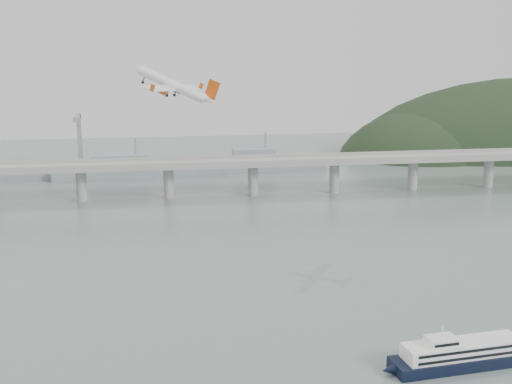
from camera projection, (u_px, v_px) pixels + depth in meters
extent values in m
plane|color=slate|center=(282.00, 342.00, 214.90)|extent=(900.00, 900.00, 0.00)
cube|color=gray|center=(219.00, 164.00, 403.04)|extent=(800.00, 22.00, 2.20)
cube|color=gray|center=(221.00, 163.00, 392.48)|extent=(800.00, 0.60, 1.80)
cube|color=gray|center=(218.00, 157.00, 412.71)|extent=(800.00, 0.60, 1.80)
cylinder|color=gray|center=(81.00, 185.00, 393.80)|extent=(6.00, 6.00, 21.00)
cylinder|color=gray|center=(169.00, 183.00, 401.06)|extent=(6.00, 6.00, 21.00)
cylinder|color=gray|center=(253.00, 180.00, 408.32)|extent=(6.00, 6.00, 21.00)
cylinder|color=gray|center=(334.00, 177.00, 415.57)|extent=(6.00, 6.00, 21.00)
cylinder|color=gray|center=(413.00, 175.00, 422.83)|extent=(6.00, 6.00, 21.00)
cylinder|color=gray|center=(489.00, 172.00, 430.09)|extent=(6.00, 6.00, 21.00)
ellipsoid|color=black|center=(421.00, 169.00, 551.26)|extent=(140.00, 110.00, 96.00)
cube|color=gray|center=(137.00, 171.00, 462.01)|extent=(110.55, 21.43, 8.00)
cube|color=gray|center=(120.00, 160.00, 458.61)|extent=(39.01, 16.73, 8.00)
cylinder|color=gray|center=(136.00, 148.00, 458.40)|extent=(1.60, 1.60, 14.00)
cube|color=gray|center=(266.00, 165.00, 484.71)|extent=(85.00, 13.60, 8.00)
cube|color=gray|center=(254.00, 154.00, 481.67)|extent=(29.75, 11.90, 8.00)
cylinder|color=gray|center=(266.00, 142.00, 481.09)|extent=(1.60, 1.60, 14.00)
cube|color=gray|center=(80.00, 141.00, 486.31)|extent=(3.00, 3.00, 40.00)
cube|color=gray|center=(77.00, 118.00, 472.61)|extent=(3.00, 28.00, 3.00)
cube|color=black|center=(461.00, 360.00, 199.39)|extent=(43.46, 14.69, 3.41)
cone|color=black|center=(389.00, 370.00, 193.72)|extent=(4.60, 3.84, 3.41)
cube|color=white|center=(462.00, 348.00, 198.52)|extent=(36.50, 12.27, 4.26)
cube|color=black|center=(470.00, 351.00, 194.22)|extent=(32.22, 3.57, 0.85)
cube|color=black|center=(470.00, 358.00, 194.68)|extent=(32.22, 3.57, 0.85)
cube|color=black|center=(454.00, 339.00, 202.33)|extent=(32.22, 3.57, 0.85)
cube|color=black|center=(454.00, 345.00, 202.79)|extent=(32.22, 3.57, 0.85)
cube|color=white|center=(442.00, 341.00, 196.11)|extent=(9.11, 6.84, 2.22)
cube|color=black|center=(447.00, 345.00, 193.26)|extent=(7.64, 0.92, 0.85)
cylinder|color=white|center=(442.00, 332.00, 195.50)|extent=(0.47, 0.47, 3.41)
cylinder|color=white|center=(171.00, 84.00, 277.57)|extent=(26.56, 21.72, 14.18)
cone|color=white|center=(137.00, 69.00, 283.32)|extent=(6.80, 6.46, 5.30)
cone|color=white|center=(209.00, 100.00, 271.47)|extent=(7.63, 6.84, 5.67)
cube|color=white|center=(173.00, 88.00, 277.55)|extent=(25.10, 34.27, 4.07)
cube|color=white|center=(207.00, 97.00, 271.59)|extent=(10.13, 12.96, 2.10)
cube|color=#CC4A0D|center=(212.00, 89.00, 270.10)|extent=(6.27, 4.03, 8.44)
cylinder|color=#CC4A0D|center=(176.00, 90.00, 283.99)|extent=(5.70, 5.17, 3.99)
cylinder|color=black|center=(172.00, 88.00, 284.75)|extent=(2.45, 2.66, 2.53)
cube|color=white|center=(177.00, 87.00, 283.65)|extent=(2.70, 1.90, 2.19)
cylinder|color=#CC4A0D|center=(160.00, 90.00, 273.14)|extent=(5.70, 5.17, 3.99)
cylinder|color=black|center=(156.00, 88.00, 273.90)|extent=(2.45, 2.66, 2.53)
cube|color=white|center=(161.00, 88.00, 272.80)|extent=(2.70, 1.90, 2.19)
cylinder|color=black|center=(175.00, 92.00, 280.73)|extent=(1.34, 0.93, 2.65)
cylinder|color=black|center=(174.00, 95.00, 281.11)|extent=(1.56, 1.19, 1.57)
cylinder|color=black|center=(168.00, 93.00, 275.60)|extent=(1.34, 0.93, 2.65)
cylinder|color=black|center=(167.00, 96.00, 275.98)|extent=(1.56, 1.19, 1.57)
cylinder|color=black|center=(144.00, 80.00, 282.84)|extent=(1.34, 0.93, 2.65)
cylinder|color=black|center=(143.00, 82.00, 283.21)|extent=(1.56, 1.19, 1.57)
cube|color=#CC4A0D|center=(201.00, 86.00, 293.19)|extent=(2.30, 1.52, 3.10)
cube|color=#CC4A0D|center=(152.00, 88.00, 259.65)|extent=(2.30, 1.52, 3.10)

